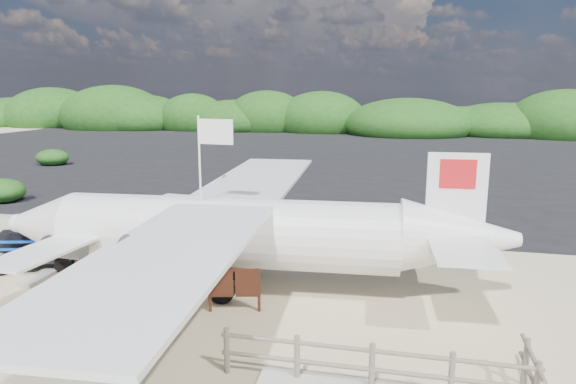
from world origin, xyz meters
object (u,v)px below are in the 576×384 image
aircraft_small (247,156)px  signboard (235,311)px  crew_c (201,230)px  flagpole (204,293)px  baggage_cart (40,268)px  aircraft_large (486,173)px  crew_b (185,228)px  crew_a (125,233)px

aircraft_small → signboard: bearing=111.2°
signboard → crew_c: bearing=108.6°
flagpole → baggage_cart: bearing=172.9°
flagpole → aircraft_large: size_ratio=0.29×
signboard → aircraft_large: aircraft_large is taller
crew_b → crew_c: (0.64, -0.05, -0.02)m
flagpole → signboard: size_ratio=3.46×
signboard → flagpole: bearing=129.2°
crew_b → aircraft_small: size_ratio=0.24×
crew_c → aircraft_large: aircraft_large is taller
flagpole → crew_b: flagpole is taller
baggage_cart → flagpole: (6.12, -0.77, 0.00)m
aircraft_small → crew_c: bearing=108.3°
baggage_cart → aircraft_large: (17.39, 23.79, 0.00)m
signboard → aircraft_large: (10.00, 25.53, 0.00)m
signboard → crew_c: 5.30m
crew_a → crew_c: crew_c is taller
crew_a → aircraft_large: size_ratio=0.08×
flagpole → crew_a: flagpole is taller
crew_b → crew_c: 0.64m
crew_b → crew_c: crew_b is taller
crew_a → flagpole: bearing=165.5°
baggage_cart → crew_a: bearing=30.4°
flagpole → crew_c: (-1.49, 3.47, 0.87)m
baggage_cart → aircraft_large: bearing=36.3°
aircraft_large → aircraft_small: (-19.07, 4.94, 0.00)m
signboard → crew_b: (-3.39, 4.50, 0.88)m
crew_c → aircraft_small: crew_c is taller
crew_a → aircraft_small: size_ratio=0.20×
baggage_cart → crew_a: crew_a is taller
signboard → crew_b: 5.70m
crew_c → crew_b: bearing=0.4°
crew_b → crew_a: bearing=3.1°
baggage_cart → crew_b: 4.93m
crew_a → crew_c: (2.69, 0.56, 0.12)m
crew_a → crew_b: crew_b is taller
crew_a → crew_c: size_ratio=0.86×
aircraft_large → aircraft_small: 19.70m
signboard → crew_b: crew_b is taller
flagpole → aircraft_large: (11.27, 24.55, 0.00)m
signboard → crew_c: size_ratio=0.86×
crew_b → aircraft_small: crew_b is taller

